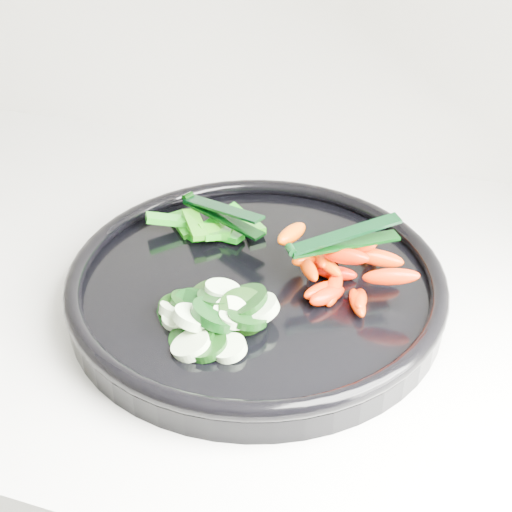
% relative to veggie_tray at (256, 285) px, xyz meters
% --- Properties ---
extents(veggie_tray, '(0.46, 0.46, 0.04)m').
position_rel_veggie_tray_xyz_m(veggie_tray, '(0.00, 0.00, 0.00)').
color(veggie_tray, black).
rests_on(veggie_tray, counter).
extents(cucumber_pile, '(0.13, 0.13, 0.04)m').
position_rel_veggie_tray_xyz_m(cucumber_pile, '(-0.02, -0.07, 0.01)').
color(cucumber_pile, black).
rests_on(cucumber_pile, veggie_tray).
extents(carrot_pile, '(0.15, 0.16, 0.05)m').
position_rel_veggie_tray_xyz_m(carrot_pile, '(0.08, 0.03, 0.02)').
color(carrot_pile, red).
rests_on(carrot_pile, veggie_tray).
extents(pepper_pile, '(0.13, 0.09, 0.04)m').
position_rel_veggie_tray_xyz_m(pepper_pile, '(-0.07, 0.07, 0.01)').
color(pepper_pile, '#12750B').
rests_on(pepper_pile, veggie_tray).
extents(tong_carrot, '(0.10, 0.08, 0.02)m').
position_rel_veggie_tray_xyz_m(tong_carrot, '(0.08, 0.03, 0.05)').
color(tong_carrot, black).
rests_on(tong_carrot, carrot_pile).
extents(tong_pepper, '(0.11, 0.06, 0.02)m').
position_rel_veggie_tray_xyz_m(tong_pepper, '(-0.06, 0.07, 0.03)').
color(tong_pepper, black).
rests_on(tong_pepper, pepper_pile).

